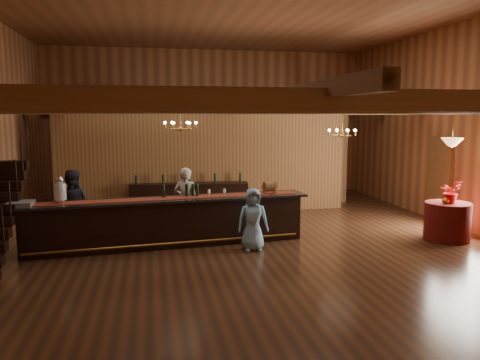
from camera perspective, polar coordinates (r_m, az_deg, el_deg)
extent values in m
plane|color=#4F2C17|center=(11.54, 0.35, -7.35)|extent=(14.00, 14.00, 0.00)
plane|color=brown|center=(11.42, 0.37, 20.37)|extent=(14.00, 14.00, 0.00)
cube|color=#AD7243|center=(18.06, -3.98, 6.91)|extent=(12.00, 0.10, 5.50)
cube|color=#AD7243|center=(4.49, 17.99, 4.16)|extent=(12.00, 0.10, 5.50)
cube|color=#AD7243|center=(13.64, 26.07, 5.89)|extent=(0.10, 14.00, 5.50)
cube|color=brown|center=(5.85, 11.01, 9.55)|extent=(11.90, 0.20, 0.28)
cube|color=brown|center=(8.22, 4.47, 9.10)|extent=(11.90, 0.20, 0.28)
cube|color=brown|center=(10.65, 0.89, 8.80)|extent=(11.90, 0.20, 0.28)
cube|color=brown|center=(13.11, -1.35, 8.60)|extent=(11.90, 0.20, 0.28)
cube|color=brown|center=(15.58, -2.88, 8.45)|extent=(11.90, 0.20, 0.28)
cube|color=brown|center=(17.86, -3.91, 8.35)|extent=(11.90, 0.20, 0.28)
cube|color=brown|center=(11.18, -23.19, 8.85)|extent=(0.18, 13.90, 0.22)
cube|color=brown|center=(11.14, 0.36, 9.47)|extent=(0.18, 13.90, 0.22)
cube|color=brown|center=(12.80, 20.78, 8.75)|extent=(0.18, 13.90, 0.22)
cube|color=brown|center=(15.67, -19.38, 2.16)|extent=(0.20, 0.20, 3.20)
cube|color=brown|center=(16.86, 12.50, 2.78)|extent=(0.20, 0.20, 3.20)
cube|color=brown|center=(14.60, -4.24, 2.00)|extent=(9.00, 0.18, 3.10)
cube|color=white|center=(14.50, 23.27, 1.35)|extent=(0.12, 1.05, 1.75)
cube|color=black|center=(11.72, -27.06, 0.51)|extent=(1.00, 0.28, 0.20)
cube|color=black|center=(11.96, -26.74, 1.62)|extent=(1.00, 0.28, 0.20)
cube|color=black|center=(16.91, 0.07, -0.61)|extent=(1.20, 0.60, 1.10)
cube|color=olive|center=(16.62, -10.15, -1.05)|extent=(1.00, 0.60, 1.00)
cube|color=black|center=(11.09, -8.75, -5.23)|extent=(6.43, 1.31, 1.07)
cube|color=black|center=(10.98, -8.81, -2.38)|extent=(6.76, 1.48, 0.05)
cube|color=maroon|center=(10.97, -8.82, -2.21)|extent=(6.30, 1.03, 0.01)
cylinder|color=#BB812E|center=(10.76, -8.63, -7.66)|extent=(6.15, 0.65, 0.05)
cylinder|color=silver|center=(10.97, -21.03, -2.46)|extent=(0.18, 0.18, 0.08)
cylinder|color=silver|center=(10.93, -21.09, -1.33)|extent=(0.26, 0.26, 0.36)
sphere|color=silver|center=(10.90, -21.15, -0.03)|extent=(0.18, 0.18, 0.18)
cube|color=gray|center=(10.96, -25.17, -2.64)|extent=(0.50, 0.50, 0.10)
cube|color=olive|center=(11.45, 2.93, -0.99)|extent=(0.06, 0.06, 0.30)
cube|color=olive|center=(11.52, 4.29, -0.94)|extent=(0.06, 0.06, 0.30)
cylinder|color=olive|center=(11.48, 3.61, -0.82)|extent=(0.24, 0.24, 0.24)
cylinder|color=black|center=(11.06, -9.31, -1.38)|extent=(0.07, 0.07, 0.30)
cylinder|color=black|center=(11.14, -6.53, -1.27)|extent=(0.07, 0.07, 0.30)
cylinder|color=black|center=(11.17, -5.76, -1.24)|extent=(0.07, 0.07, 0.30)
cylinder|color=black|center=(11.19, -5.25, -1.21)|extent=(0.07, 0.07, 0.30)
cube|color=black|center=(14.37, -6.16, -2.34)|extent=(3.59, 0.87, 1.00)
cylinder|color=#4C150D|center=(12.51, 23.94, -4.64)|extent=(1.07, 1.07, 0.93)
cylinder|color=#BB812E|center=(11.64, -7.27, 7.43)|extent=(0.02, 0.02, 0.50)
sphere|color=#BB812E|center=(11.64, -7.25, 6.21)|extent=(0.12, 0.12, 0.12)
torus|color=#BB812E|center=(11.64, -7.26, 6.70)|extent=(0.80, 0.80, 0.04)
cylinder|color=#BB812E|center=(13.38, 12.38, 6.86)|extent=(0.02, 0.02, 0.72)
sphere|color=#BB812E|center=(13.39, 12.33, 5.31)|extent=(0.12, 0.12, 0.12)
torus|color=#BB812E|center=(13.38, 12.34, 5.74)|extent=(0.80, 0.80, 0.04)
cylinder|color=#BB812E|center=(12.25, 24.54, 6.10)|extent=(0.02, 0.02, 0.80)
cone|color=#DB934C|center=(12.27, 24.44, 4.23)|extent=(0.52, 0.52, 0.20)
imported|color=silver|center=(11.86, -6.60, -2.66)|extent=(0.75, 0.65, 1.75)
imported|color=#24252F|center=(11.97, -19.81, -2.96)|extent=(0.93, 0.77, 1.75)
imported|color=#85C1E3|center=(10.55, 1.59, -4.83)|extent=(0.71, 0.48, 1.42)
imported|color=#1D501F|center=(15.24, 1.68, -1.42)|extent=(0.72, 0.63, 1.16)
imported|color=red|center=(12.36, 24.29, -1.30)|extent=(0.60, 0.55, 0.55)
imported|color=#BB812E|center=(12.26, 23.79, -1.96)|extent=(0.18, 0.18, 0.30)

